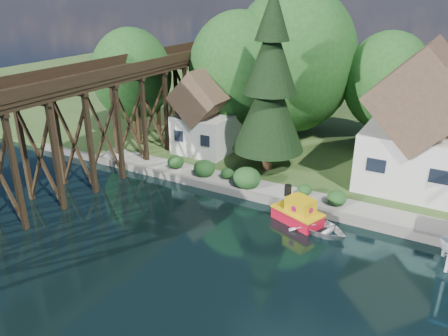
{
  "coord_description": "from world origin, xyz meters",
  "views": [
    {
      "loc": [
        9.6,
        -18.84,
        14.83
      ],
      "look_at": [
        -4.34,
        6.0,
        3.06
      ],
      "focal_mm": 35.0,
      "sensor_mm": 36.0,
      "label": 1
    }
  ],
  "objects": [
    {
      "name": "ground",
      "position": [
        0.0,
        0.0,
        0.0
      ],
      "size": [
        140.0,
        140.0,
        0.0
      ],
      "primitive_type": "plane",
      "color": "black",
      "rests_on": "ground"
    },
    {
      "name": "bank",
      "position": [
        0.0,
        34.0,
        0.25
      ],
      "size": [
        140.0,
        52.0,
        0.5
      ],
      "primitive_type": "cube",
      "color": "#2C4A1D",
      "rests_on": "ground"
    },
    {
      "name": "seawall",
      "position": [
        4.0,
        8.0,
        0.31
      ],
      "size": [
        60.0,
        0.4,
        0.62
      ],
      "primitive_type": "cube",
      "color": "slate",
      "rests_on": "ground"
    },
    {
      "name": "promenade",
      "position": [
        6.0,
        9.3,
        0.53
      ],
      "size": [
        50.0,
        2.6,
        0.06
      ],
      "primitive_type": "cube",
      "color": "gray",
      "rests_on": "bank"
    },
    {
      "name": "trestle_bridge",
      "position": [
        -16.0,
        5.17,
        5.35
      ],
      "size": [
        4.12,
        44.18,
        9.3
      ],
      "color": "black",
      "rests_on": "ground"
    },
    {
      "name": "house_left",
      "position": [
        7.0,
        16.0,
        5.14
      ],
      "size": [
        7.64,
        8.64,
        11.02
      ],
      "color": "silver",
      "rests_on": "bank"
    },
    {
      "name": "shed",
      "position": [
        -11.0,
        14.5,
        3.83
      ],
      "size": [
        5.09,
        5.4,
        7.85
      ],
      "color": "silver",
      "rests_on": "bank"
    },
    {
      "name": "bg_trees",
      "position": [
        1.0,
        21.25,
        7.29
      ],
      "size": [
        49.9,
        13.3,
        10.57
      ],
      "color": "#382314",
      "rests_on": "bank"
    },
    {
      "name": "shrubs",
      "position": [
        -4.6,
        9.26,
        1.23
      ],
      "size": [
        15.76,
        2.47,
        1.7
      ],
      "color": "#174019",
      "rests_on": "bank"
    },
    {
      "name": "conifer",
      "position": [
        -4.1,
        13.09,
        7.56
      ],
      "size": [
        5.96,
        5.96,
        14.66
      ],
      "color": "#382314",
      "rests_on": "bank"
    },
    {
      "name": "tugboat",
      "position": [
        1.18,
        6.46,
        0.74
      ],
      "size": [
        3.85,
        2.97,
        2.47
      ],
      "color": "red",
      "rests_on": "ground"
    },
    {
      "name": "boat_white_a",
      "position": [
        2.8,
        6.01,
        0.42
      ],
      "size": [
        4.71,
        3.92,
        0.84
      ],
      "primitive_type": "imported",
      "rotation": [
        0.0,
        0.0,
        1.28
      ],
      "color": "silver",
      "rests_on": "ground"
    }
  ]
}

